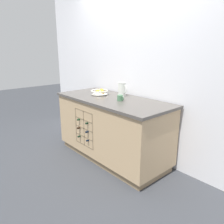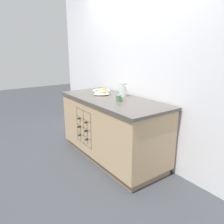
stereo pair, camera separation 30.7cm
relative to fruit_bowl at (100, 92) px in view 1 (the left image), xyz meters
name	(u,v)px [view 1 (the left image)]	position (x,y,z in m)	size (l,w,h in m)	color
ground_plane	(112,156)	(0.31, -0.03, -0.93)	(14.00, 14.00, 0.00)	#383A3F
back_wall	(134,68)	(0.31, 0.39, 0.34)	(4.40, 0.06, 2.55)	white
kitchen_island	(112,128)	(0.31, -0.04, -0.48)	(1.75, 0.77, 0.89)	#8B7354
fruit_bowl	(100,92)	(0.00, 0.00, 0.00)	(0.26, 0.26, 0.08)	silver
white_pitcher	(122,89)	(0.29, 0.18, 0.06)	(0.17, 0.11, 0.20)	silver
ceramic_mug	(120,98)	(0.49, -0.04, -0.01)	(0.11, 0.07, 0.08)	#4C7A56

